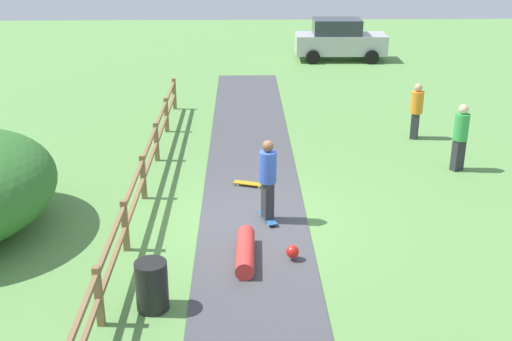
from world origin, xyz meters
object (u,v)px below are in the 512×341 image
(trash_bin, at_px, (152,286))
(parked_car_silver, at_px, (339,40))
(skateboard_loose, at_px, (249,183))
(bystander_orange, at_px, (416,109))
(skater_fallen, at_px, (249,252))
(bystander_green, at_px, (461,134))
(skater_riding, at_px, (268,177))

(trash_bin, xyz_separation_m, parked_car_silver, (6.17, 20.54, 0.51))
(skateboard_loose, relative_size, parked_car_silver, 0.19)
(bystander_orange, distance_m, parked_car_silver, 11.54)
(skateboard_loose, height_order, parked_car_silver, parked_car_silver)
(skater_fallen, distance_m, parked_car_silver, 19.47)
(bystander_green, bearing_deg, trash_bin, -138.97)
(bystander_green, bearing_deg, skater_riding, -150.05)
(bystander_green, bearing_deg, skateboard_loose, -169.52)
(trash_bin, xyz_separation_m, skater_riding, (2.11, 3.36, 0.62))
(trash_bin, height_order, bystander_orange, bystander_orange)
(bystander_orange, bearing_deg, trash_bin, -127.14)
(skater_riding, distance_m, bystander_orange, 7.37)
(trash_bin, bearing_deg, bystander_orange, 52.86)
(skater_riding, bearing_deg, trash_bin, -122.13)
(skater_fallen, xyz_separation_m, bystander_orange, (5.15, 7.40, 0.74))
(skater_riding, xyz_separation_m, skateboard_loose, (-0.38, 1.96, -0.99))
(skater_fallen, relative_size, parked_car_silver, 0.38)
(skater_riding, xyz_separation_m, bystander_orange, (4.72, 5.65, -0.14))
(trash_bin, distance_m, parked_car_silver, 21.46)
(skateboard_loose, bearing_deg, trash_bin, -108.02)
(skateboard_loose, distance_m, bystander_green, 5.74)
(bystander_green, height_order, bystander_orange, bystander_green)
(trash_bin, xyz_separation_m, skater_fallen, (1.68, 1.61, -0.25))
(trash_bin, distance_m, skateboard_loose, 5.61)
(skater_fallen, relative_size, bystander_green, 0.90)
(skateboard_loose, bearing_deg, skater_fallen, -90.78)
(trash_bin, distance_m, skater_fallen, 2.34)
(skater_riding, relative_size, bystander_green, 1.04)
(skater_riding, bearing_deg, skater_fallen, -103.86)
(skater_riding, xyz_separation_m, bystander_green, (5.19, 2.99, -0.07))
(skater_fallen, xyz_separation_m, bystander_green, (5.62, 4.74, 0.81))
(skater_fallen, distance_m, bystander_green, 7.40)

